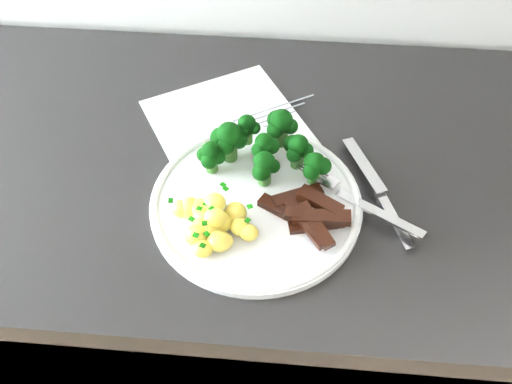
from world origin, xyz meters
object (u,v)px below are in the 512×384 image
(potatoes, at_px, (210,221))
(knife, at_px, (385,204))
(counter, at_px, (282,309))
(fork, at_px, (361,202))
(broccoli, at_px, (261,145))
(recipe_paper, at_px, (240,142))
(plate, at_px, (256,202))
(beef_strips, at_px, (311,213))

(potatoes, xyz_separation_m, knife, (0.23, 0.06, -0.02))
(counter, distance_m, fork, 0.48)
(broccoli, bearing_deg, recipe_paper, 125.62)
(potatoes, bearing_deg, fork, 15.20)
(plate, bearing_deg, beef_strips, -17.41)
(counter, bearing_deg, beef_strips, -76.39)
(fork, distance_m, knife, 0.04)
(plate, distance_m, knife, 0.18)
(recipe_paper, distance_m, plate, 0.13)
(counter, height_order, knife, knife)
(counter, height_order, beef_strips, beef_strips)
(broccoli, relative_size, fork, 1.09)
(broccoli, relative_size, beef_strips, 1.51)
(plate, distance_m, fork, 0.14)
(potatoes, height_order, fork, potatoes)
(potatoes, bearing_deg, plate, 42.22)
(counter, distance_m, plate, 0.47)
(potatoes, xyz_separation_m, fork, (0.20, 0.05, -0.01))
(plate, bearing_deg, counter, 59.86)
(plate, bearing_deg, broccoli, 89.66)
(potatoes, relative_size, beef_strips, 0.96)
(plate, bearing_deg, knife, 3.76)
(counter, bearing_deg, broccoli, -164.58)
(counter, distance_m, broccoli, 0.50)
(beef_strips, height_order, fork, beef_strips)
(recipe_paper, height_order, knife, knife)
(broccoli, bearing_deg, plate, -90.34)
(plate, height_order, broccoli, broccoli)
(potatoes, bearing_deg, counter, 52.20)
(plate, height_order, fork, fork)
(plate, bearing_deg, recipe_paper, 106.38)
(recipe_paper, relative_size, fork, 2.20)
(potatoes, bearing_deg, broccoli, 65.23)
(broccoli, distance_m, potatoes, 0.13)
(recipe_paper, distance_m, beef_strips, 0.18)
(recipe_paper, xyz_separation_m, broccoli, (0.04, -0.05, 0.05))
(potatoes, bearing_deg, knife, 14.93)
(counter, height_order, plate, plate)
(potatoes, relative_size, knife, 0.61)
(recipe_paper, height_order, broccoli, broccoli)
(recipe_paper, xyz_separation_m, fork, (0.18, -0.12, 0.02))
(counter, xyz_separation_m, knife, (0.13, -0.07, 0.46))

